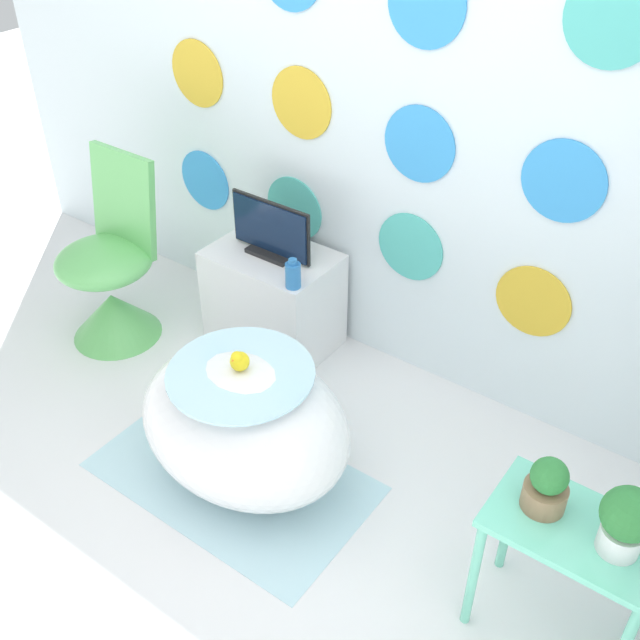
% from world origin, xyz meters
% --- Properties ---
extents(ground_plane, '(12.00, 12.00, 0.00)m').
position_xyz_m(ground_plane, '(0.00, 0.00, 0.00)').
color(ground_plane, white).
extents(wall_back_dotted, '(4.43, 0.05, 2.60)m').
position_xyz_m(wall_back_dotted, '(-0.00, 1.63, 1.30)').
color(wall_back_dotted, white).
rests_on(wall_back_dotted, ground_plane).
extents(rug, '(1.09, 0.64, 0.01)m').
position_xyz_m(rug, '(0.13, 0.59, 0.00)').
color(rug, silver).
rests_on(rug, ground_plane).
extents(bathtub, '(0.87, 0.66, 0.54)m').
position_xyz_m(bathtub, '(0.17, 0.64, 0.27)').
color(bathtub, white).
rests_on(bathtub, ground_plane).
extents(rubber_duck, '(0.07, 0.08, 0.08)m').
position_xyz_m(rubber_duck, '(0.17, 0.64, 0.59)').
color(rubber_duck, yellow).
rests_on(rubber_duck, bathtub).
extents(chair, '(0.45, 0.45, 0.90)m').
position_xyz_m(chair, '(-0.95, 0.97, 0.28)').
color(chair, '#66C166').
rests_on(chair, ground_plane).
extents(tv_cabinet, '(0.58, 0.40, 0.49)m').
position_xyz_m(tv_cabinet, '(-0.29, 1.38, 0.25)').
color(tv_cabinet, silver).
rests_on(tv_cabinet, ground_plane).
extents(tv, '(0.43, 0.12, 0.27)m').
position_xyz_m(tv, '(-0.29, 1.38, 0.61)').
color(tv, black).
rests_on(tv, tv_cabinet).
extents(vase, '(0.07, 0.07, 0.14)m').
position_xyz_m(vase, '(-0.05, 1.23, 0.55)').
color(vase, '#2D72B7').
rests_on(vase, tv_cabinet).
extents(side_table, '(0.51, 0.32, 0.52)m').
position_xyz_m(side_table, '(1.40, 0.70, 0.42)').
color(side_table, '#72D8B7').
rests_on(side_table, ground_plane).
extents(potted_plant_left, '(0.13, 0.13, 0.18)m').
position_xyz_m(potted_plant_left, '(1.28, 0.71, 0.60)').
color(potted_plant_left, '#8C6B4C').
rests_on(potted_plant_left, side_table).
extents(potted_plant_right, '(0.15, 0.15, 0.23)m').
position_xyz_m(potted_plant_right, '(1.51, 0.69, 0.64)').
color(potted_plant_right, white).
rests_on(potted_plant_right, side_table).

